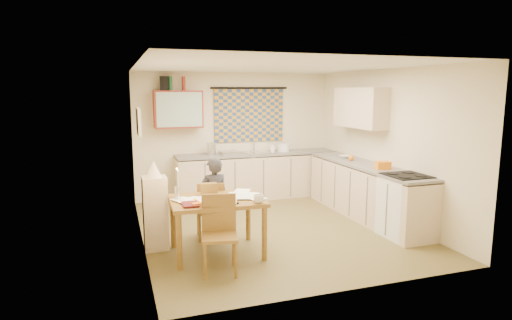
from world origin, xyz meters
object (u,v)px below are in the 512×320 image
object	(u,v)px
counter_right	(365,191)
person	(214,199)
counter_back	(259,176)
dining_table	(217,226)
chair_far	(210,221)
stove	(405,206)
shelf_stand	(155,213)

from	to	relation	value
counter_right	person	world-z (taller)	person
counter_back	person	xyz separation A→B (m)	(-1.41, -2.13, 0.15)
dining_table	chair_far	bearing A→B (deg)	88.07
stove	person	size ratio (longest dim) A/B	0.78
counter_back	shelf_stand	size ratio (longest dim) A/B	3.28
chair_far	shelf_stand	size ratio (longest dim) A/B	0.85
person	shelf_stand	xyz separation A→B (m)	(-0.85, -0.15, -0.10)
chair_far	person	world-z (taller)	person
counter_right	chair_far	bearing A→B (deg)	-175.33
counter_right	stove	world-z (taller)	stove
dining_table	shelf_stand	size ratio (longest dim) A/B	1.22
dining_table	shelf_stand	bearing A→B (deg)	152.68
shelf_stand	counter_back	bearing A→B (deg)	45.34
stove	shelf_stand	size ratio (longest dim) A/B	0.93
counter_right	shelf_stand	world-z (taller)	shelf_stand
stove	shelf_stand	distance (m)	3.60
counter_right	shelf_stand	size ratio (longest dim) A/B	2.93
chair_far	person	distance (m)	0.34
counter_right	shelf_stand	xyz separation A→B (m)	(-3.54, -0.41, 0.05)
stove	counter_right	bearing A→B (deg)	90.00
counter_back	dining_table	xyz separation A→B (m)	(-1.50, -2.70, -0.07)
counter_back	chair_far	distance (m)	2.56
stove	dining_table	xyz separation A→B (m)	(-2.79, 0.22, -0.09)
counter_back	person	distance (m)	2.55
chair_far	dining_table	bearing A→B (deg)	93.05
chair_far	shelf_stand	bearing A→B (deg)	20.19
person	shelf_stand	distance (m)	0.86
chair_far	shelf_stand	world-z (taller)	shelf_stand
counter_right	stove	distance (m)	1.05
counter_back	stove	size ratio (longest dim) A/B	3.53
dining_table	stove	bearing A→B (deg)	-2.31
counter_right	dining_table	xyz separation A→B (m)	(-2.79, -0.83, -0.07)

